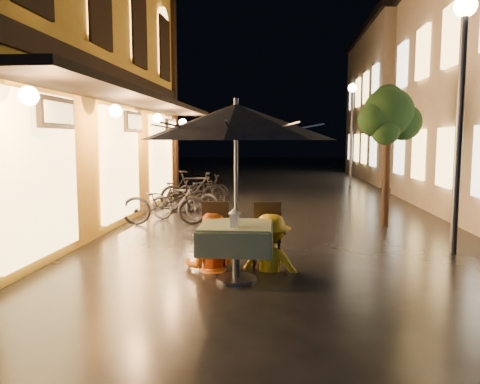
# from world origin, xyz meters

# --- Properties ---
(ground) EXTENTS (90.00, 90.00, 0.00)m
(ground) POSITION_xyz_m (0.00, 0.00, 0.00)
(ground) COLOR black
(ground) RESTS_ON ground
(west_building) EXTENTS (5.90, 11.40, 7.40)m
(west_building) POSITION_xyz_m (-5.72, 4.00, 3.71)
(west_building) COLOR gold
(west_building) RESTS_ON ground
(east_building_far) EXTENTS (7.30, 10.30, 7.30)m
(east_building_far) POSITION_xyz_m (7.49, 18.00, 3.66)
(east_building_far) COLOR beige
(east_building_far) RESTS_ON ground
(street_tree) EXTENTS (1.43, 1.20, 3.15)m
(street_tree) POSITION_xyz_m (2.41, 4.51, 2.42)
(street_tree) COLOR black
(street_tree) RESTS_ON ground
(streetlamp_near) EXTENTS (0.36, 0.36, 4.23)m
(streetlamp_near) POSITION_xyz_m (3.00, 2.00, 2.92)
(streetlamp_near) COLOR #59595E
(streetlamp_near) RESTS_ON ground
(streetlamp_far) EXTENTS (0.36, 0.36, 4.23)m
(streetlamp_far) POSITION_xyz_m (3.00, 14.00, 2.92)
(streetlamp_far) COLOR #59595E
(streetlamp_far) RESTS_ON ground
(cafe_table) EXTENTS (0.99, 0.99, 0.78)m
(cafe_table) POSITION_xyz_m (-0.52, 0.16, 0.59)
(cafe_table) COLOR #59595E
(cafe_table) RESTS_ON ground
(patio_umbrella) EXTENTS (2.65, 2.65, 2.46)m
(patio_umbrella) POSITION_xyz_m (-0.52, 0.16, 2.15)
(patio_umbrella) COLOR #59595E
(patio_umbrella) RESTS_ON ground
(cafe_chair_left) EXTENTS (0.42, 0.42, 0.97)m
(cafe_chair_left) POSITION_xyz_m (-0.92, 0.90, 0.54)
(cafe_chair_left) COLOR black
(cafe_chair_left) RESTS_ON ground
(cafe_chair_right) EXTENTS (0.42, 0.42, 0.97)m
(cafe_chair_right) POSITION_xyz_m (-0.12, 0.90, 0.54)
(cafe_chair_right) COLOR black
(cafe_chair_right) RESTS_ON ground
(table_lantern) EXTENTS (0.16, 0.16, 0.25)m
(table_lantern) POSITION_xyz_m (-0.52, -0.07, 0.92)
(table_lantern) COLOR white
(table_lantern) RESTS_ON cafe_table
(person_orange) EXTENTS (0.81, 0.64, 1.64)m
(person_orange) POSITION_xyz_m (-0.96, 0.71, 0.82)
(person_orange) COLOR orange
(person_orange) RESTS_ON ground
(person_yellow) EXTENTS (1.14, 0.79, 1.62)m
(person_yellow) POSITION_xyz_m (-0.06, 0.74, 0.81)
(person_yellow) COLOR gold
(person_yellow) RESTS_ON ground
(bicycle_0) EXTENTS (1.96, 0.88, 1.00)m
(bicycle_0) POSITION_xyz_m (-2.54, 4.19, 0.50)
(bicycle_0) COLOR black
(bicycle_0) RESTS_ON ground
(bicycle_1) EXTENTS (1.57, 0.80, 0.91)m
(bicycle_1) POSITION_xyz_m (-2.32, 4.76, 0.45)
(bicycle_1) COLOR black
(bicycle_1) RESTS_ON ground
(bicycle_2) EXTENTS (1.76, 1.20, 0.87)m
(bicycle_2) POSITION_xyz_m (-2.22, 5.80, 0.44)
(bicycle_2) COLOR black
(bicycle_2) RESTS_ON ground
(bicycle_3) EXTENTS (1.88, 0.87, 1.09)m
(bicycle_3) POSITION_xyz_m (-2.27, 6.37, 0.54)
(bicycle_3) COLOR black
(bicycle_3) RESTS_ON ground
(bicycle_4) EXTENTS (1.69, 1.07, 0.84)m
(bicycle_4) POSITION_xyz_m (-2.30, 8.10, 0.42)
(bicycle_4) COLOR black
(bicycle_4) RESTS_ON ground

